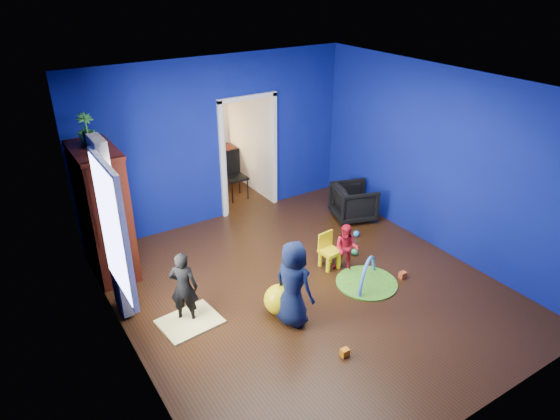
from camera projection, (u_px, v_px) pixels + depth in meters
floor at (307, 289)px, 7.20m from camera, size 5.00×5.50×0.01m
ceiling at (313, 87)px, 5.91m from camera, size 5.00×5.50×0.01m
wall_back at (217, 141)px, 8.63m from camera, size 5.00×0.02×2.90m
wall_front at (488, 308)px, 4.47m from camera, size 5.00×0.02×2.90m
wall_left at (120, 251)px, 5.35m from camera, size 0.02×5.50×2.90m
wall_right at (441, 162)px, 7.75m from camera, size 0.02×5.50×2.90m
alcove at (226, 134)px, 9.67m from camera, size 1.00×1.75×2.50m
armchair at (354, 202)px, 9.05m from camera, size 0.90×0.89×0.65m
child_black at (184, 287)px, 6.38m from camera, size 0.44×0.41×1.01m
child_navy at (293, 284)px, 6.29m from camera, size 0.52×0.66×1.18m
toddler_red at (346, 248)px, 7.48m from camera, size 0.46×0.47×0.77m
vase at (97, 148)px, 6.53m from camera, size 0.23×0.23×0.18m
potted_plant at (86, 129)px, 6.86m from camera, size 0.30×0.30×0.43m
tv_armoire at (104, 212)px, 7.23m from camera, size 0.58×1.14×1.96m
crt_tv at (106, 209)px, 7.23m from camera, size 0.46×0.70×0.54m
yellow_blanket at (190, 322)px, 6.52m from camera, size 0.81×0.68×0.03m
hopper_ball at (279, 300)px, 6.63m from camera, size 0.42×0.42×0.42m
kid_chair at (330, 253)px, 7.62m from camera, size 0.31×0.31×0.50m
play_mat at (367, 283)px, 7.32m from camera, size 0.90×0.90×0.02m
toy_arch at (367, 282)px, 7.31m from camera, size 0.70×0.48×0.80m
window_left at (111, 229)px, 5.58m from camera, size 0.03×0.95×1.55m
curtain at (112, 230)px, 6.18m from camera, size 0.14×0.42×2.40m
doorway at (248, 157)px, 9.10m from camera, size 1.16×0.10×2.10m
study_desk at (214, 166)px, 10.54m from camera, size 0.88×0.44×0.75m
desk_monitor at (210, 138)px, 10.37m from camera, size 0.40×0.05×0.32m
desk_lamp at (199, 142)px, 10.20m from camera, size 0.14×0.14×0.14m
folding_chair at (236, 177)px, 9.77m from camera, size 0.40×0.40×0.92m
book_shelf at (207, 87)px, 9.89m from camera, size 0.88×0.24×0.04m
toy_0 at (403, 275)px, 7.43m from camera, size 0.10×0.08×0.10m
toy_1 at (356, 234)px, 8.56m from camera, size 0.11×0.11×0.11m
toy_2 at (345, 352)px, 5.96m from camera, size 0.10×0.08×0.10m
toy_3 at (354, 252)px, 8.01m from camera, size 0.11×0.11×0.11m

